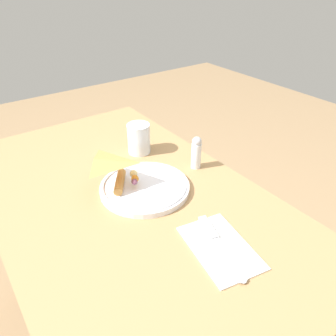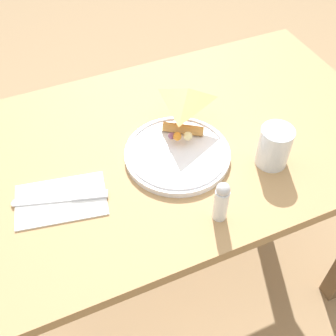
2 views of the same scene
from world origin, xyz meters
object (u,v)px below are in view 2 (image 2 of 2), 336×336
at_px(dining_table, 171,171).
at_px(salt_shaker, 222,201).
at_px(milk_glass, 274,148).
at_px(butter_knife, 66,198).
at_px(napkin_folded, 61,200).
at_px(plate_pizza, 178,151).

xyz_separation_m(dining_table, salt_shaker, (-0.00, 0.25, 0.17)).
bearing_deg(milk_glass, butter_knife, -9.57).
height_order(milk_glass, butter_knife, milk_glass).
bearing_deg(salt_shaker, dining_table, -89.70).
distance_m(napkin_folded, salt_shaker, 0.35).
xyz_separation_m(plate_pizza, napkin_folded, (0.29, 0.02, -0.01)).
relative_size(milk_glass, napkin_folded, 0.47).
relative_size(dining_table, salt_shaker, 10.68).
bearing_deg(dining_table, milk_glass, 139.71).
bearing_deg(milk_glass, salt_shaker, 26.37).
distance_m(plate_pizza, milk_glass, 0.22).
bearing_deg(plate_pizza, milk_glass, 151.51).
height_order(plate_pizza, butter_knife, plate_pizza).
xyz_separation_m(milk_glass, butter_knife, (0.47, -0.08, -0.04)).
bearing_deg(napkin_folded, dining_table, -165.80).
height_order(dining_table, plate_pizza, plate_pizza).
xyz_separation_m(plate_pizza, milk_glass, (-0.19, 0.11, 0.03)).
height_order(dining_table, butter_knife, butter_knife).
distance_m(butter_knife, salt_shaker, 0.34).
distance_m(dining_table, plate_pizza, 0.14).
distance_m(dining_table, salt_shaker, 0.30).
height_order(napkin_folded, salt_shaker, salt_shaker).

